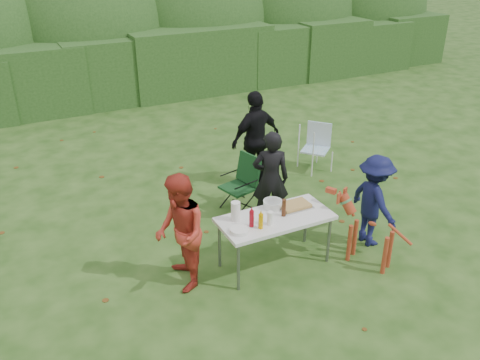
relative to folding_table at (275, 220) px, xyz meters
name	(u,v)px	position (x,y,z in m)	size (l,w,h in m)	color
ground	(252,261)	(-0.24, 0.19, -0.69)	(80.00, 80.00, 0.00)	#1E4211
hedge_row	(107,71)	(-0.24, 8.19, 0.16)	(22.00, 1.40, 1.70)	#23471C
shrub_backdrop	(90,31)	(-0.24, 9.79, 0.91)	(20.00, 2.60, 3.20)	#3D6628
folding_table	(275,220)	(0.00, 0.00, 0.00)	(1.50, 0.70, 0.74)	silver
person_cook	(271,179)	(0.48, 0.97, 0.07)	(0.55, 0.36, 1.52)	black
person_red_jacket	(180,233)	(-1.26, 0.14, 0.08)	(0.74, 0.58, 1.53)	#AF2F23
person_black_puffy	(256,139)	(0.94, 2.29, 0.16)	(1.00, 0.41, 1.70)	black
child	(374,201)	(1.51, -0.15, -0.01)	(0.88, 0.51, 1.36)	#10133E
dog	(371,234)	(1.15, -0.57, -0.21)	(1.01, 0.40, 0.95)	#9E391E
camping_chair	(239,184)	(0.25, 1.56, -0.23)	(0.57, 0.57, 0.91)	#133C19
lawn_chair	(315,148)	(2.23, 2.31, -0.25)	(0.52, 0.52, 0.88)	#4A97BC
food_tray	(295,207)	(0.36, 0.10, 0.06)	(0.45, 0.30, 0.02)	#B7B7BA
focaccia_bread	(295,205)	(0.36, 0.10, 0.09)	(0.40, 0.26, 0.04)	tan
mustard_bottle	(261,221)	(-0.31, -0.16, 0.15)	(0.06, 0.06, 0.20)	#CB9100
ketchup_bottle	(252,219)	(-0.39, -0.07, 0.16)	(0.06, 0.06, 0.22)	maroon
beer_bottle	(284,208)	(0.11, -0.02, 0.17)	(0.06, 0.06, 0.24)	#47230F
paper_towel_roll	(236,211)	(-0.50, 0.16, 0.18)	(0.12, 0.12, 0.26)	white
cup_stack	(270,218)	(-0.16, -0.13, 0.14)	(0.08, 0.08, 0.18)	white
pasta_bowl	(273,204)	(0.09, 0.24, 0.10)	(0.26, 0.26, 0.10)	silver
plate_stack	(239,230)	(-0.59, -0.12, 0.08)	(0.24, 0.24, 0.05)	white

